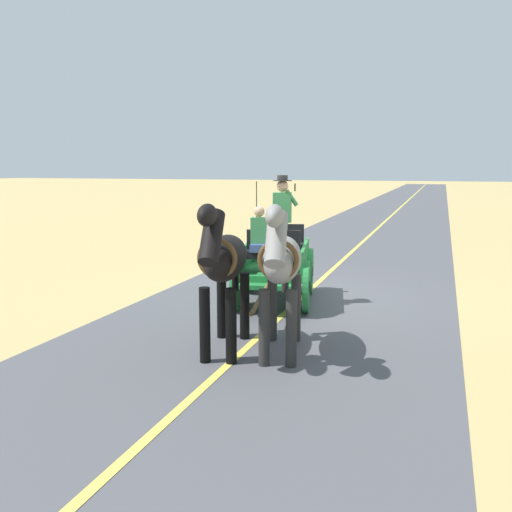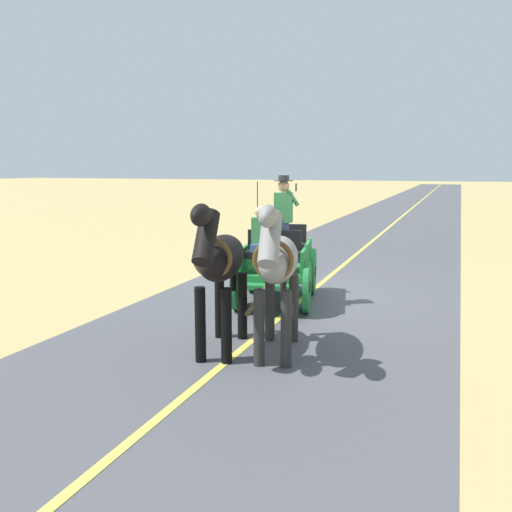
{
  "view_description": "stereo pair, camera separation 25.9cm",
  "coord_description": "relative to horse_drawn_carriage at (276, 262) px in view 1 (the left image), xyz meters",
  "views": [
    {
      "loc": [
        -2.62,
        10.59,
        2.64
      ],
      "look_at": [
        0.44,
        1.81,
        1.1
      ],
      "focal_mm": 37.53,
      "sensor_mm": 36.0,
      "label": 1
    },
    {
      "loc": [
        -2.86,
        10.5,
        2.64
      ],
      "look_at": [
        0.44,
        1.81,
        1.1
      ],
      "focal_mm": 37.53,
      "sensor_mm": 36.0,
      "label": 2
    }
  ],
  "objects": [
    {
      "name": "horse_near_side",
      "position": [
        -0.97,
        2.9,
        0.51
      ],
      "size": [
        0.87,
        2.15,
        2.21
      ],
      "color": "gray",
      "rests_on": "ground"
    },
    {
      "name": "horse_drawn_carriage",
      "position": [
        0.0,
        0.0,
        0.0
      ],
      "size": [
        1.85,
        4.51,
        2.5
      ],
      "color": "#1E7233",
      "rests_on": "ground"
    },
    {
      "name": "road_surface",
      "position": [
        -0.42,
        -0.69,
        -0.81
      ],
      "size": [
        6.01,
        160.0,
        0.01
      ],
      "primitive_type": "cube",
      "color": "#4C4C51",
      "rests_on": "ground"
    },
    {
      "name": "horse_off_side",
      "position": [
        -0.17,
        3.05,
        0.51
      ],
      "size": [
        0.84,
        2.15,
        2.21
      ],
      "color": "black",
      "rests_on": "ground"
    },
    {
      "name": "ground_plane",
      "position": [
        -0.42,
        -0.69,
        -0.82
      ],
      "size": [
        200.0,
        200.0,
        0.0
      ],
      "primitive_type": "plane",
      "color": "tan"
    },
    {
      "name": "road_centre_stripe",
      "position": [
        -0.42,
        -0.69,
        -0.81
      ],
      "size": [
        0.12,
        160.0,
        0.0
      ],
      "primitive_type": "cube",
      "color": "#DBCC4C",
      "rests_on": "road_surface"
    }
  ]
}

